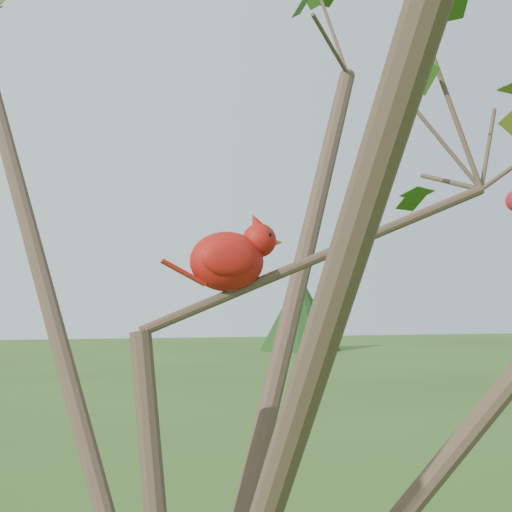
# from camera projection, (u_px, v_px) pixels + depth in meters

# --- Properties ---
(crabapple_tree) EXTENTS (2.35, 2.05, 2.95)m
(crabapple_tree) POSITION_uv_depth(u_px,v_px,m) (202.00, 219.00, 1.06)
(crabapple_tree) COLOR #3D2C21
(crabapple_tree) RESTS_ON ground
(cardinal) EXTENTS (0.21, 0.11, 0.14)m
(cardinal) POSITION_uv_depth(u_px,v_px,m) (231.00, 258.00, 1.18)
(cardinal) COLOR red
(cardinal) RESTS_ON ground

